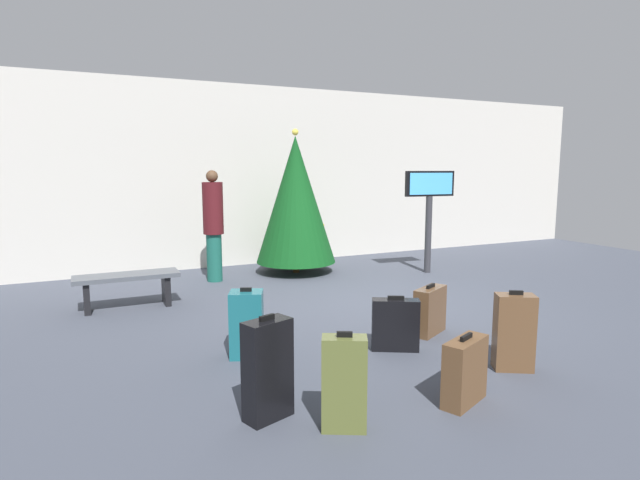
% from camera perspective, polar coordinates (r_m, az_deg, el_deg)
% --- Properties ---
extents(ground_plane, '(16.00, 16.00, 0.00)m').
position_cam_1_polar(ground_plane, '(7.30, 6.14, -7.22)').
color(ground_plane, '#424754').
extents(back_wall, '(16.00, 0.20, 3.52)m').
position_cam_1_polar(back_wall, '(10.45, -4.66, 7.20)').
color(back_wall, beige).
rests_on(back_wall, ground_plane).
extents(holiday_tree, '(1.45, 1.45, 2.62)m').
position_cam_1_polar(holiday_tree, '(9.26, -2.75, 4.55)').
color(holiday_tree, '#4C3319').
rests_on(holiday_tree, ground_plane).
extents(flight_info_kiosk, '(0.97, 0.18, 1.87)m').
position_cam_1_polar(flight_info_kiosk, '(9.46, 12.20, 4.30)').
color(flight_info_kiosk, '#333338').
rests_on(flight_info_kiosk, ground_plane).
extents(waiting_bench, '(1.37, 0.44, 0.48)m').
position_cam_1_polar(waiting_bench, '(7.48, -20.87, -4.54)').
color(waiting_bench, '#4C5159').
rests_on(waiting_bench, ground_plane).
extents(traveller_0, '(0.48, 0.48, 1.88)m').
position_cam_1_polar(traveller_0, '(8.75, -11.91, 1.88)').
color(traveller_0, '#19594C').
rests_on(traveller_0, ground_plane).
extents(suitcase_0, '(0.52, 0.39, 0.59)m').
position_cam_1_polar(suitcase_0, '(5.51, 8.47, -9.40)').
color(suitcase_0, black).
rests_on(suitcase_0, ground_plane).
extents(suitcase_1, '(0.41, 0.36, 0.78)m').
position_cam_1_polar(suitcase_1, '(5.26, 20.98, -9.65)').
color(suitcase_1, brown).
rests_on(suitcase_1, ground_plane).
extents(suitcase_2, '(0.41, 0.30, 0.83)m').
position_cam_1_polar(suitcase_2, '(4.03, -5.91, -14.30)').
color(suitcase_2, black).
rests_on(suitcase_2, ground_plane).
extents(suitcase_3, '(0.37, 0.30, 0.75)m').
position_cam_1_polar(suitcase_3, '(3.87, 2.74, -15.82)').
color(suitcase_3, '#59602D').
rests_on(suitcase_3, ground_plane).
extents(suitcase_4, '(0.54, 0.41, 0.59)m').
position_cam_1_polar(suitcase_4, '(6.10, 12.25, -7.76)').
color(suitcase_4, brown).
rests_on(suitcase_4, ground_plane).
extents(suitcase_5, '(0.41, 0.38, 0.73)m').
position_cam_1_polar(suitcase_5, '(5.30, -8.25, -9.34)').
color(suitcase_5, '#19606B').
rests_on(suitcase_5, ground_plane).
extents(suitcase_6, '(0.51, 0.36, 0.58)m').
position_cam_1_polar(suitcase_6, '(4.45, 15.98, -14.01)').
color(suitcase_6, brown).
rests_on(suitcase_6, ground_plane).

